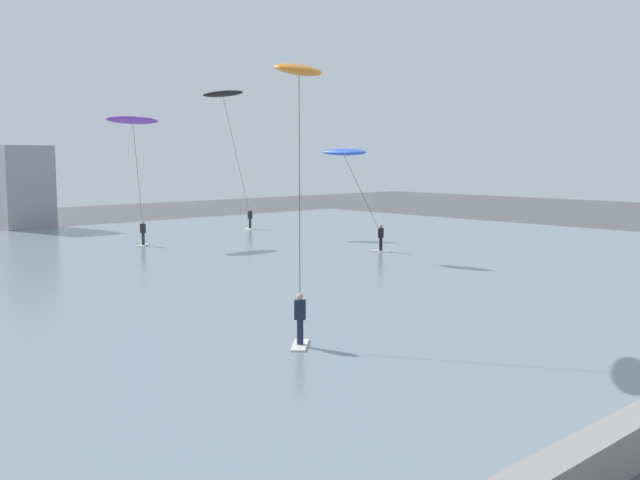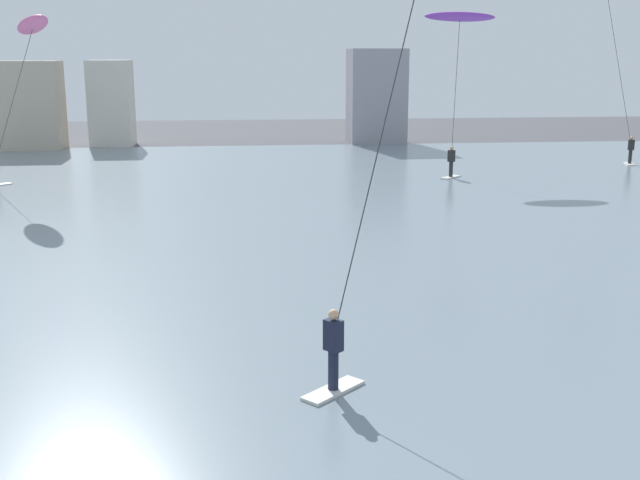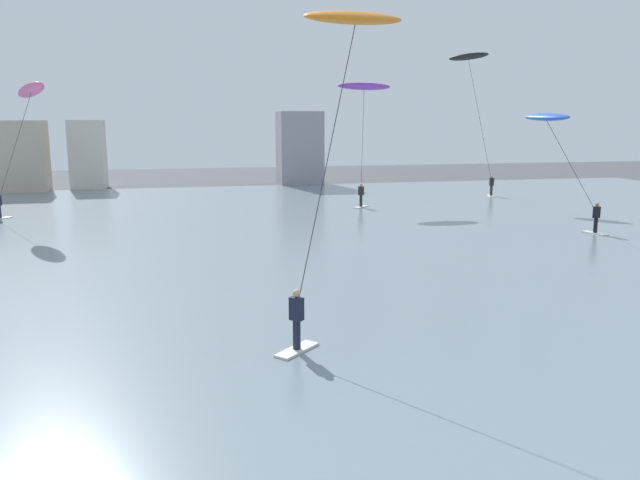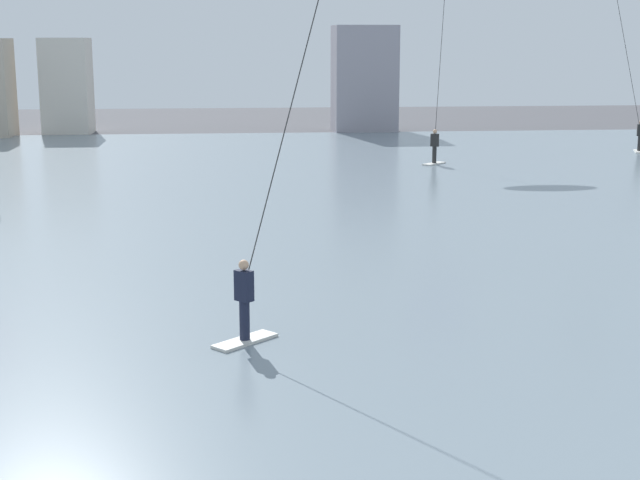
{
  "view_description": "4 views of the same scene",
  "coord_description": "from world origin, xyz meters",
  "views": [
    {
      "loc": [
        -14.34,
        -2.39,
        5.89
      ],
      "look_at": [
        1.74,
        14.73,
        3.2
      ],
      "focal_mm": 41.08,
      "sensor_mm": 36.0,
      "label": 1
    },
    {
      "loc": [
        -1.54,
        0.12,
        6.37
      ],
      "look_at": [
        0.07,
        14.89,
        2.87
      ],
      "focal_mm": 44.4,
      "sensor_mm": 36.0,
      "label": 2
    },
    {
      "loc": [
        -2.67,
        -1.37,
        6.01
      ],
      "look_at": [
        0.2,
        11.2,
        3.56
      ],
      "focal_mm": 35.6,
      "sensor_mm": 36.0,
      "label": 3
    },
    {
      "loc": [
        -0.02,
        -3.55,
        5.86
      ],
      "look_at": [
        1.56,
        12.63,
        2.4
      ],
      "focal_mm": 52.91,
      "sensor_mm": 36.0,
      "label": 4
    }
  ],
  "objects": [
    {
      "name": "kitesurfer_orange",
      "position": [
        2.29,
        16.35,
        8.26
      ],
      "size": [
        4.84,
        4.68,
        9.15
      ],
      "color": "silver",
      "rests_on": "water_bay"
    },
    {
      "name": "kitesurfer_black",
      "position": [
        19.38,
        44.14,
        9.72
      ],
      "size": [
        4.13,
        3.15,
        10.96
      ],
      "color": "silver",
      "rests_on": "water_bay"
    },
    {
      "name": "kitesurfer_pink",
      "position": [
        -10.57,
        37.96,
        7.12
      ],
      "size": [
        4.68,
        4.67,
        8.1
      ],
      "color": "silver",
      "rests_on": "water_bay"
    },
    {
      "name": "kitesurfer_purple",
      "position": [
        10.47,
        42.34,
        7.79
      ],
      "size": [
        3.84,
        3.83,
        8.59
      ],
      "color": "silver",
      "rests_on": "water_bay"
    },
    {
      "name": "kitesurfer_blue",
      "position": [
        15.76,
        27.34,
        5.61
      ],
      "size": [
        4.47,
        3.23,
        6.31
      ],
      "color": "silver",
      "rests_on": "water_bay"
    },
    {
      "name": "water_bay",
      "position": [
        0.0,
        30.11,
        0.05
      ],
      "size": [
        84.0,
        52.0,
        0.1
      ],
      "primitive_type": "cube",
      "color": "slate",
      "rests_on": "ground"
    },
    {
      "name": "far_shore_buildings",
      "position": [
        -5.99,
        56.84,
        3.0
      ],
      "size": [
        28.51,
        5.19,
        6.77
      ],
      "color": "gray",
      "rests_on": "ground"
    }
  ]
}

